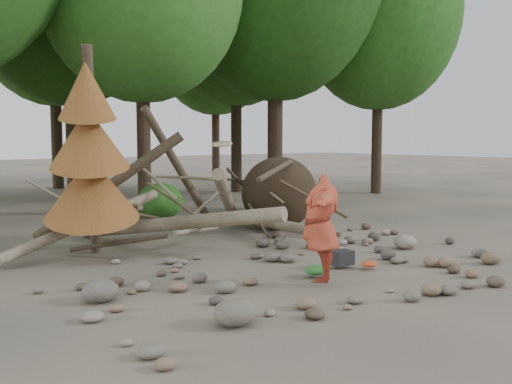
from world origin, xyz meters
TOP-DOWN VIEW (x-y plane):
  - ground at (0.00, 0.00)m, footprint 120.00×120.00m
  - deadfall_pile at (2.02, 4.24)m, footprint 8.55×5.24m
  - dead_conifer at (-3.12, 3.37)m, footprint 2.06×2.16m
  - bush_mid at (0.80, 7.80)m, footprint 1.40×1.40m
  - bush_right at (5.00, 7.00)m, footprint 2.00×2.00m
  - frisbee_thrower at (-0.79, -0.80)m, footprint 3.43×1.89m
  - backpack at (0.48, -0.09)m, footprint 0.42×0.29m
  - cloth_green at (-0.43, -0.33)m, footprint 0.46×0.39m
  - cloth_orange at (0.78, -0.51)m, footprint 0.34×0.28m
  - boulder_front_left at (-3.11, -1.57)m, footprint 0.61×0.55m
  - boulder_front_right at (3.06, -1.67)m, footprint 0.41×0.37m
  - boulder_mid_right at (2.99, 0.36)m, footprint 0.54×0.48m
  - boulder_mid_left at (-4.10, 0.59)m, footprint 0.57×0.52m

SIDE VIEW (x-z plane):
  - ground at x=0.00m, z-range 0.00..0.00m
  - cloth_orange at x=0.78m, z-range 0.00..0.12m
  - cloth_green at x=-0.43m, z-range 0.00..0.17m
  - boulder_front_right at x=3.06m, z-range 0.00..0.25m
  - backpack at x=0.48m, z-range 0.00..0.28m
  - boulder_mid_right at x=2.99m, z-range 0.00..0.32m
  - boulder_mid_left at x=-4.10m, z-range 0.00..0.34m
  - boulder_front_left at x=-3.11m, z-range 0.00..0.36m
  - bush_mid at x=0.80m, z-range 0.00..1.12m
  - bush_right at x=5.00m, z-range 0.00..1.60m
  - deadfall_pile at x=2.02m, z-range -0.70..2.60m
  - frisbee_thrower at x=-0.79m, z-range -0.20..2.19m
  - dead_conifer at x=-3.12m, z-range -0.06..4.29m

